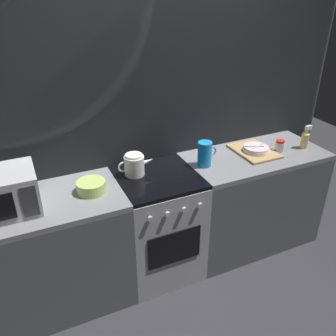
% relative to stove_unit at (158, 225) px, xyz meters
% --- Properties ---
extents(ground_plane, '(8.00, 8.00, 0.00)m').
position_rel_stove_unit_xyz_m(ground_plane, '(0.00, 0.00, -0.45)').
color(ground_plane, '#2D2D33').
extents(back_wall, '(3.60, 0.05, 2.40)m').
position_rel_stove_unit_xyz_m(back_wall, '(0.00, 0.32, 0.75)').
color(back_wall, gray).
rests_on(back_wall, ground_plane).
extents(counter_left, '(1.20, 0.60, 0.90)m').
position_rel_stove_unit_xyz_m(counter_left, '(-0.90, 0.00, 0.00)').
color(counter_left, '#515459').
rests_on(counter_left, ground_plane).
extents(stove_unit, '(0.60, 0.63, 0.90)m').
position_rel_stove_unit_xyz_m(stove_unit, '(0.00, 0.00, 0.00)').
color(stove_unit, '#9E9EA3').
rests_on(stove_unit, ground_plane).
extents(counter_right, '(1.20, 0.60, 0.90)m').
position_rel_stove_unit_xyz_m(counter_right, '(0.90, 0.00, 0.00)').
color(counter_right, '#515459').
rests_on(counter_right, ground_plane).
extents(kettle, '(0.28, 0.15, 0.17)m').
position_rel_stove_unit_xyz_m(kettle, '(-0.15, 0.10, 0.53)').
color(kettle, white).
rests_on(kettle, stove_unit).
extents(mixing_bowl, '(0.20, 0.20, 0.08)m').
position_rel_stove_unit_xyz_m(mixing_bowl, '(-0.50, -0.01, 0.49)').
color(mixing_bowl, '#B7D166').
rests_on(mixing_bowl, counter_left).
extents(pitcher, '(0.16, 0.11, 0.20)m').
position_rel_stove_unit_xyz_m(pitcher, '(0.40, 0.01, 0.55)').
color(pitcher, '#198CD8').
rests_on(pitcher, counter_right).
extents(dish_pile, '(0.30, 0.40, 0.07)m').
position_rel_stove_unit_xyz_m(dish_pile, '(0.91, 0.03, 0.47)').
color(dish_pile, tan).
rests_on(dish_pile, counter_right).
extents(spice_jar, '(0.08, 0.08, 0.10)m').
position_rel_stove_unit_xyz_m(spice_jar, '(1.11, -0.04, 0.50)').
color(spice_jar, silver).
rests_on(spice_jar, counter_right).
extents(spray_bottle, '(0.08, 0.06, 0.20)m').
position_rel_stove_unit_xyz_m(spray_bottle, '(1.35, -0.07, 0.53)').
color(spray_bottle, '#E5CC72').
rests_on(spray_bottle, counter_right).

